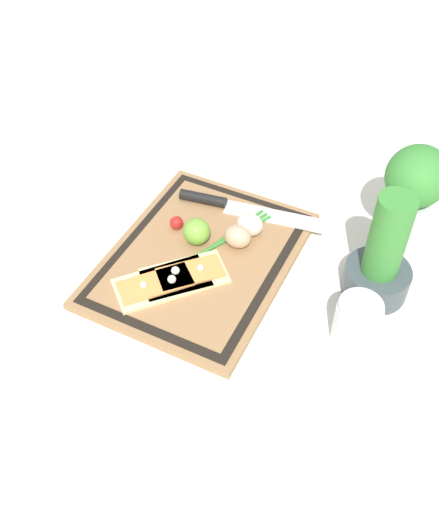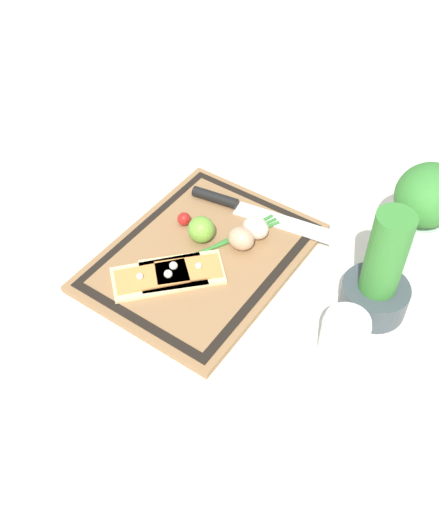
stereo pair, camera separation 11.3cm
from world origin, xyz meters
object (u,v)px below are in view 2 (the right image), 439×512
at_px(pizza_slice_near, 157,277).
at_px(lime, 201,229).
at_px(knife, 238,206).
at_px(egg_brown, 241,239).
at_px(egg_pink, 255,228).
at_px(sauce_jar, 343,340).
at_px(herb_pot, 379,279).
at_px(pizza_slice_far, 183,271).
at_px(cherry_tomato_red, 184,219).
at_px(herb_glass, 424,210).

height_order(pizza_slice_near, lime, lime).
xyz_separation_m(knife, egg_brown, (0.09, 0.07, 0.01)).
bearing_deg(egg_pink, sauce_jar, 61.19).
xyz_separation_m(knife, sauce_jar, (0.19, 0.34, 0.02)).
bearing_deg(egg_brown, knife, -143.76).
distance_m(egg_brown, herb_pot, 0.27).
height_order(pizza_slice_near, sauce_jar, sauce_jar).
bearing_deg(pizza_slice_far, lime, -164.42).
bearing_deg(sauce_jar, herb_pot, 179.81).
distance_m(pizza_slice_far, lime, 0.10).
bearing_deg(cherry_tomato_red, herb_pot, 94.37).
height_order(sauce_jar, herb_glass, herb_glass).
xyz_separation_m(egg_brown, egg_pink, (-0.04, 0.01, 0.00)).
distance_m(knife, egg_brown, 0.11).
xyz_separation_m(egg_brown, cherry_tomato_red, (0.01, -0.13, -0.01)).
bearing_deg(cherry_tomato_red, knife, 147.66).
distance_m(egg_brown, cherry_tomato_red, 0.13).
bearing_deg(egg_pink, herb_glass, 115.69).
xyz_separation_m(lime, cherry_tomato_red, (-0.02, -0.05, -0.01)).
bearing_deg(herb_pot, knife, -101.77).
bearing_deg(pizza_slice_near, cherry_tomato_red, -161.66).
height_order(pizza_slice_far, knife, pizza_slice_far).
bearing_deg(knife, herb_pot, 78.23).
bearing_deg(knife, pizza_slice_near, -3.52).
relative_size(egg_pink, sauce_jar, 0.57).
relative_size(pizza_slice_near, lime, 3.46).
distance_m(pizza_slice_near, knife, 0.25).
bearing_deg(herb_glass, knife, -76.70).
xyz_separation_m(egg_pink, herb_pot, (0.02, 0.26, 0.04)).
bearing_deg(egg_brown, pizza_slice_near, -27.30).
relative_size(cherry_tomato_red, herb_pot, 0.12).
height_order(pizza_slice_far, egg_pink, egg_pink).
bearing_deg(cherry_tomato_red, sauce_jar, 76.92).
xyz_separation_m(lime, herb_pot, (-0.05, 0.35, 0.03)).
height_order(egg_pink, sauce_jar, sauce_jar).
distance_m(herb_pot, herb_glass, 0.16).
distance_m(cherry_tomato_red, herb_pot, 0.40).
bearing_deg(sauce_jar, pizza_slice_near, -81.31).
relative_size(pizza_slice_far, knife, 0.55).
xyz_separation_m(knife, cherry_tomato_red, (0.10, -0.06, 0.01)).
bearing_deg(pizza_slice_near, pizza_slice_far, 139.79).
xyz_separation_m(cherry_tomato_red, sauce_jar, (0.09, 0.40, 0.01)).
relative_size(egg_brown, lime, 1.02).
xyz_separation_m(knife, herb_glass, (-0.08, 0.34, 0.11)).
height_order(pizza_slice_near, herb_glass, herb_glass).
distance_m(pizza_slice_far, herb_pot, 0.35).
relative_size(cherry_tomato_red, herb_glass, 0.12).
relative_size(lime, sauce_jar, 0.56).
bearing_deg(herb_pot, cherry_tomato_red, -85.63).
distance_m(pizza_slice_far, herb_glass, 0.45).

